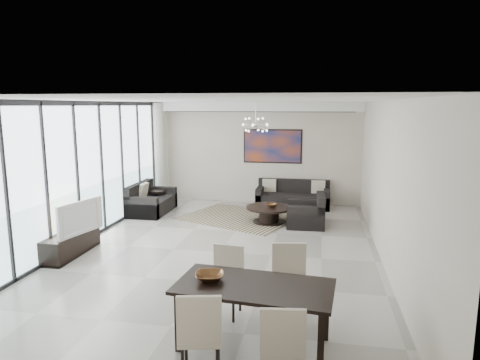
% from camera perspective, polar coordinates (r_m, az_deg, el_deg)
% --- Properties ---
extents(room_shell, '(6.00, 9.00, 2.90)m').
position_cam_1_polar(room_shell, '(7.95, 0.60, 0.09)').
color(room_shell, '#A8A39B').
rests_on(room_shell, ground).
extents(window_wall, '(0.37, 8.95, 2.90)m').
position_cam_1_polar(window_wall, '(9.12, -20.42, 0.85)').
color(window_wall, silver).
rests_on(window_wall, floor).
extents(soffit, '(5.98, 0.40, 0.26)m').
position_cam_1_polar(soffit, '(12.15, 1.96, 9.75)').
color(soffit, white).
rests_on(soffit, room_shell).
extents(painting, '(1.68, 0.04, 0.98)m').
position_cam_1_polar(painting, '(12.31, 4.36, 4.51)').
color(painting, '#A94217').
rests_on(painting, room_shell).
extents(chandelier, '(0.66, 0.66, 0.71)m').
position_cam_1_polar(chandelier, '(10.34, 2.11, 7.39)').
color(chandelier, silver).
rests_on(chandelier, room_shell).
extents(rug, '(3.22, 2.88, 0.01)m').
position_cam_1_polar(rug, '(10.87, -0.13, -5.01)').
color(rug, black).
rests_on(rug, floor).
extents(coffee_table, '(1.12, 1.12, 0.39)m').
position_cam_1_polar(coffee_table, '(10.42, 3.89, -4.47)').
color(coffee_table, black).
rests_on(coffee_table, floor).
extents(bowl_coffee, '(0.29, 0.29, 0.08)m').
position_cam_1_polar(bowl_coffee, '(10.35, 4.26, -3.39)').
color(bowl_coffee, brown).
rests_on(bowl_coffee, coffee_table).
extents(sofa_main, '(2.02, 0.83, 0.73)m').
position_cam_1_polar(sofa_main, '(12.08, 7.08, -2.38)').
color(sofa_main, black).
rests_on(sofa_main, floor).
extents(loveseat, '(0.88, 1.56, 0.78)m').
position_cam_1_polar(loveseat, '(11.59, -11.87, -2.96)').
color(loveseat, black).
rests_on(loveseat, floor).
extents(armchair, '(0.90, 0.94, 0.77)m').
position_cam_1_polar(armchair, '(10.21, 8.96, -4.63)').
color(armchair, black).
rests_on(armchair, floor).
extents(side_table, '(0.37, 0.37, 0.51)m').
position_cam_1_polar(side_table, '(11.90, -10.95, -2.22)').
color(side_table, black).
rests_on(side_table, floor).
extents(tv_console, '(0.40, 1.43, 0.45)m').
position_cam_1_polar(tv_console, '(8.80, -21.57, -7.87)').
color(tv_console, black).
rests_on(tv_console, floor).
extents(television, '(0.40, 1.08, 0.62)m').
position_cam_1_polar(television, '(8.54, -21.03, -4.63)').
color(television, gray).
rests_on(television, tv_console).
extents(dining_table, '(1.89, 1.07, 0.76)m').
position_cam_1_polar(dining_table, '(5.14, 1.90, -14.68)').
color(dining_table, black).
rests_on(dining_table, floor).
extents(dining_chair_sw, '(0.53, 0.53, 0.97)m').
position_cam_1_polar(dining_chair_sw, '(4.62, -5.35, -19.28)').
color(dining_chair_sw, '#C1B3A0').
rests_on(dining_chair_sw, floor).
extents(dining_chair_se, '(0.49, 0.49, 0.94)m').
position_cam_1_polar(dining_chair_se, '(4.45, 5.63, -20.79)').
color(dining_chair_se, '#C1B3A0').
rests_on(dining_chair_se, floor).
extents(dining_chair_nw, '(0.46, 0.46, 0.93)m').
position_cam_1_polar(dining_chair_nw, '(5.95, -1.78, -12.56)').
color(dining_chair_nw, '#C1B3A0').
rests_on(dining_chair_nw, floor).
extents(dining_chair_ne, '(0.53, 0.53, 0.99)m').
position_cam_1_polar(dining_chair_ne, '(5.86, 6.62, -12.57)').
color(dining_chair_ne, '#C1B3A0').
rests_on(dining_chair_ne, floor).
extents(bowl_dining, '(0.40, 0.40, 0.08)m').
position_cam_1_polar(bowl_dining, '(5.23, -4.08, -12.70)').
color(bowl_dining, brown).
rests_on(bowl_dining, dining_table).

